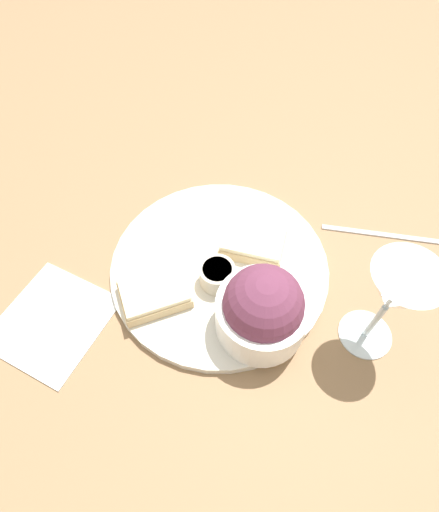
% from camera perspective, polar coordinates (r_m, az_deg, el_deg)
% --- Properties ---
extents(ground_plane, '(4.00, 4.00, 0.00)m').
position_cam_1_polar(ground_plane, '(0.60, -0.00, -1.80)').
color(ground_plane, '#93704C').
extents(dinner_plate, '(0.32, 0.32, 0.01)m').
position_cam_1_polar(dinner_plate, '(0.60, -0.00, -1.44)').
color(dinner_plate, silver).
rests_on(dinner_plate, ground_plane).
extents(salad_bowl, '(0.12, 0.12, 0.11)m').
position_cam_1_polar(salad_bowl, '(0.51, 6.15, -7.60)').
color(salad_bowl, white).
rests_on(salad_bowl, dinner_plate).
extents(sauce_ramekin, '(0.05, 0.05, 0.03)m').
position_cam_1_polar(sauce_ramekin, '(0.56, -0.81, -2.58)').
color(sauce_ramekin, beige).
rests_on(sauce_ramekin, dinner_plate).
extents(cheese_toast_near, '(0.11, 0.10, 0.03)m').
position_cam_1_polar(cheese_toast_near, '(0.56, -9.29, -5.25)').
color(cheese_toast_near, '#D1B27F').
rests_on(cheese_toast_near, dinner_plate).
extents(cheese_toast_far, '(0.10, 0.08, 0.03)m').
position_cam_1_polar(cheese_toast_far, '(0.60, 4.81, 1.85)').
color(cheese_toast_far, '#D1B27F').
rests_on(cheese_toast_far, dinner_plate).
extents(wine_glass, '(0.08, 0.08, 0.16)m').
position_cam_1_polar(wine_glass, '(0.49, 23.81, -5.08)').
color(wine_glass, silver).
rests_on(wine_glass, ground_plane).
extents(napkin, '(0.18, 0.18, 0.01)m').
position_cam_1_polar(napkin, '(0.61, -22.77, -8.52)').
color(napkin, white).
rests_on(napkin, ground_plane).
extents(fork, '(0.19, 0.02, 0.01)m').
position_cam_1_polar(fork, '(0.69, 22.32, 2.91)').
color(fork, silver).
rests_on(fork, ground_plane).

